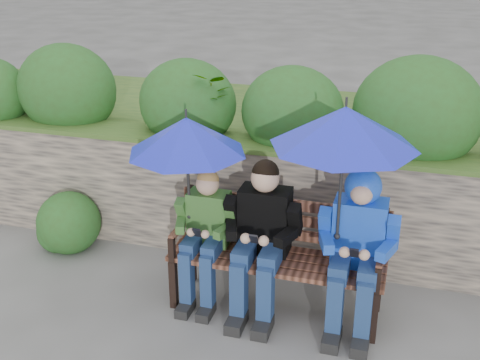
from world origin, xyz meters
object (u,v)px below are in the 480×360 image
(umbrella_right, at_px, (345,127))
(boy_right, at_px, (358,239))
(boy_left, at_px, (205,230))
(umbrella_left, at_px, (187,135))
(boy_middle, at_px, (261,233))
(park_bench, at_px, (279,249))

(umbrella_right, bearing_deg, boy_right, 11.67)
(boy_left, distance_m, umbrella_right, 1.34)
(umbrella_left, bearing_deg, umbrella_right, -2.38)
(umbrella_left, relative_size, umbrella_right, 0.87)
(umbrella_right, bearing_deg, boy_middle, 178.35)
(boy_right, bearing_deg, boy_middle, -178.91)
(boy_left, height_order, boy_right, boy_right)
(park_bench, bearing_deg, umbrella_left, -175.94)
(park_bench, relative_size, boy_left, 1.52)
(boy_left, distance_m, boy_right, 1.13)
(park_bench, height_order, umbrella_left, umbrella_left)
(park_bench, xyz_separation_m, boy_middle, (-0.11, -0.08, 0.15))
(park_bench, xyz_separation_m, boy_right, (0.57, -0.07, 0.20))
(umbrella_left, bearing_deg, boy_left, -8.18)
(park_bench, height_order, umbrella_right, umbrella_right)
(boy_right, distance_m, umbrella_right, 0.82)
(boy_right, distance_m, umbrella_left, 1.40)
(park_bench, height_order, boy_right, boy_right)
(boy_left, distance_m, boy_middle, 0.44)
(park_bench, bearing_deg, boy_middle, -145.47)
(boy_right, relative_size, umbrella_right, 1.15)
(boy_left, bearing_deg, boy_right, 0.06)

